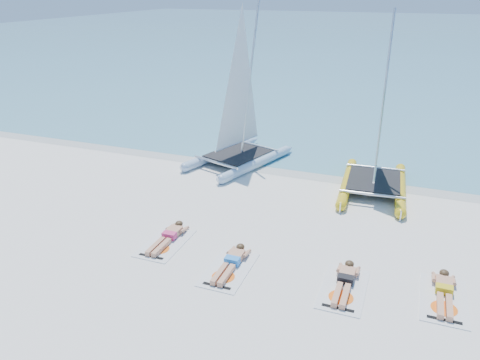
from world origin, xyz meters
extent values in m
plane|color=silver|center=(0.00, 0.00, 0.00)|extent=(140.00, 140.00, 0.00)
cube|color=#68A5AE|center=(0.00, 63.00, 0.01)|extent=(140.00, 115.00, 0.01)
cube|color=beige|center=(0.00, 5.50, 0.00)|extent=(140.00, 1.40, 0.01)
cylinder|color=#A1BDD4|center=(-3.54, 5.84, 0.18)|extent=(1.63, 4.01, 0.36)
cone|color=#A1BDD4|center=(-2.83, 7.99, 0.18)|extent=(0.49, 0.61, 0.34)
cylinder|color=#A1BDD4|center=(-1.80, 5.26, 0.18)|extent=(1.63, 4.01, 0.36)
cone|color=#A1BDD4|center=(-1.09, 7.41, 0.18)|extent=(0.49, 0.61, 0.34)
cube|color=black|center=(-2.67, 5.55, 0.39)|extent=(2.39, 2.70, 0.03)
cylinder|color=silver|center=(-2.44, 6.25, 3.21)|extent=(0.42, 1.05, 5.65)
cylinder|color=gold|center=(1.74, 4.64, 0.18)|extent=(0.57, 3.98, 0.35)
cone|color=gold|center=(1.62, 6.82, 0.18)|extent=(0.36, 0.53, 0.33)
cylinder|color=gold|center=(3.51, 4.74, 0.18)|extent=(0.57, 3.98, 0.35)
cone|color=gold|center=(3.38, 6.92, 0.18)|extent=(0.36, 0.53, 0.33)
cube|color=black|center=(2.62, 4.69, 0.38)|extent=(1.83, 2.27, 0.03)
cylinder|color=silver|center=(2.58, 5.40, 3.10)|extent=(0.14, 1.05, 5.46)
cube|color=white|center=(-2.27, -1.00, 0.01)|extent=(1.00, 1.85, 0.02)
cube|color=tan|center=(-2.27, -0.57, 0.12)|extent=(0.36, 0.55, 0.17)
cube|color=#D3316B|center=(-2.27, -0.77, 0.12)|extent=(0.37, 0.22, 0.17)
cube|color=tan|center=(-2.27, -1.37, 0.09)|extent=(0.31, 0.85, 0.13)
sphere|color=tan|center=(-2.27, -0.20, 0.16)|extent=(0.21, 0.21, 0.21)
ellipsoid|color=#3D2A16|center=(-2.27, -0.19, 0.20)|extent=(0.22, 0.24, 0.15)
cube|color=white|center=(-0.18, -1.57, 0.01)|extent=(1.00, 1.85, 0.02)
cube|color=tan|center=(-0.18, -1.14, 0.12)|extent=(0.36, 0.55, 0.17)
cube|color=#2983DE|center=(-0.18, -1.34, 0.12)|extent=(0.37, 0.22, 0.17)
cube|color=tan|center=(-0.18, -1.94, 0.09)|extent=(0.31, 0.85, 0.13)
sphere|color=tan|center=(-0.18, -0.77, 0.16)|extent=(0.21, 0.21, 0.21)
ellipsoid|color=#3D2A16|center=(-0.18, -0.76, 0.20)|extent=(0.22, 0.24, 0.15)
cube|color=white|center=(2.60, -1.38, 0.01)|extent=(1.00, 1.85, 0.02)
cube|color=tan|center=(2.60, -0.95, 0.12)|extent=(0.36, 0.55, 0.17)
cube|color=black|center=(2.60, -1.15, 0.12)|extent=(0.37, 0.22, 0.17)
cube|color=tan|center=(2.60, -1.75, 0.09)|extent=(0.31, 0.85, 0.13)
sphere|color=tan|center=(2.60, -0.58, 0.16)|extent=(0.21, 0.21, 0.21)
ellipsoid|color=#3D2A16|center=(2.60, -0.57, 0.20)|extent=(0.22, 0.24, 0.15)
cube|color=white|center=(4.76, -0.99, 0.01)|extent=(1.00, 1.85, 0.02)
cube|color=tan|center=(4.76, -0.56, 0.12)|extent=(0.36, 0.55, 0.17)
cube|color=gold|center=(4.76, -0.76, 0.12)|extent=(0.37, 0.22, 0.17)
cube|color=tan|center=(4.76, -1.36, 0.09)|extent=(0.31, 0.85, 0.13)
sphere|color=tan|center=(4.76, -0.19, 0.16)|extent=(0.21, 0.21, 0.21)
ellipsoid|color=#3D2A16|center=(4.76, -0.18, 0.20)|extent=(0.22, 0.24, 0.15)
camera|label=1|loc=(3.55, -10.63, 6.49)|focal=35.00mm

